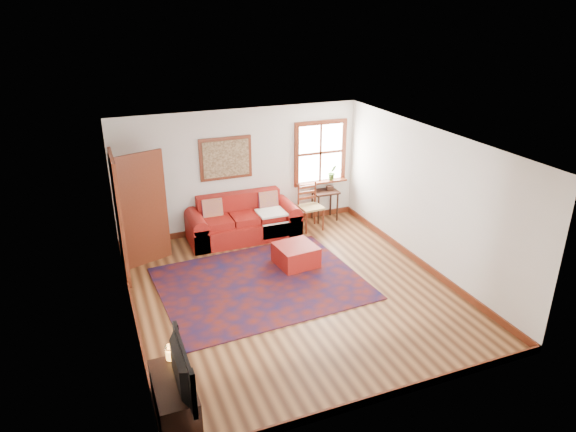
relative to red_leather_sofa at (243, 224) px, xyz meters
name	(u,v)px	position (x,y,z in m)	size (l,w,h in m)	color
ground	(292,291)	(0.11, -2.32, -0.28)	(5.50, 5.50, 0.00)	#482613
room_envelope	(292,196)	(0.11, -2.31, 1.37)	(5.04, 5.54, 2.52)	silver
window	(322,159)	(1.89, 0.38, 1.03)	(1.18, 0.20, 1.38)	white
doorway	(134,211)	(-2.10, -0.54, 0.79)	(0.89, 1.08, 2.14)	black
framed_artwork	(226,158)	(-0.19, 0.39, 1.27)	(1.05, 0.07, 0.85)	maroon
persian_rug	(261,283)	(-0.29, -1.92, -0.27)	(3.28, 2.62, 0.02)	#52140B
red_leather_sofa	(243,224)	(0.00, 0.00, 0.00)	(2.19, 0.90, 0.86)	maroon
red_ottoman	(296,255)	(0.51, -1.51, -0.09)	(0.67, 0.67, 0.38)	maroon
side_table	(325,196)	(1.90, 0.21, 0.25)	(0.54, 0.41, 0.66)	black
ladder_back_chair	(310,204)	(1.41, -0.08, 0.24)	(0.48, 0.46, 0.96)	tan
media_cabinet	(175,400)	(-2.16, -4.43, -0.02)	(0.43, 0.95, 0.52)	black
television	(175,370)	(-2.14, -4.60, 0.52)	(0.97, 0.13, 0.56)	black
candle_hurricane	(171,353)	(-2.11, -4.04, 0.32)	(0.12, 0.12, 0.18)	silver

